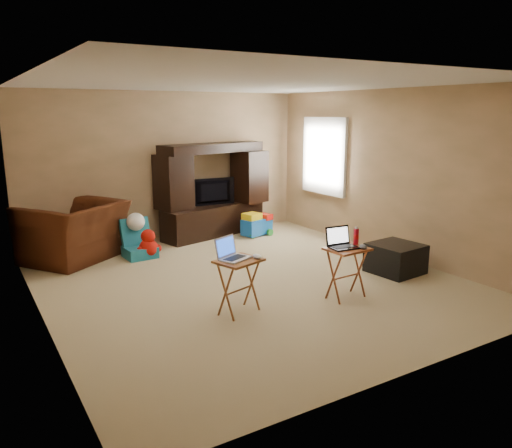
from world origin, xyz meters
TOP-DOWN VIEW (x-y plane):
  - floor at (0.00, 0.00)m, footprint 5.50×5.50m
  - ceiling at (0.00, 0.00)m, footprint 5.50×5.50m
  - wall_back at (0.00, 2.75)m, footprint 5.00×0.00m
  - wall_front at (0.00, -2.75)m, footprint 5.00×0.00m
  - wall_left at (-2.50, 0.00)m, footprint 0.00×5.50m
  - wall_right at (2.50, 0.00)m, footprint 0.00×5.50m
  - window_pane at (2.48, 1.55)m, footprint 0.00×1.20m
  - window_frame at (2.46, 1.55)m, footprint 0.06×1.14m
  - entertainment_center at (0.74, 2.47)m, footprint 2.05×0.96m
  - television at (0.74, 2.43)m, footprint 0.83×0.16m
  - recliner at (-1.72, 2.14)m, footprint 1.74×1.70m
  - child_rocker at (-0.86, 1.77)m, footprint 0.47×0.53m
  - plush_toy at (-0.76, 1.69)m, footprint 0.40×0.34m
  - push_toy at (1.38, 2.05)m, footprint 0.65×0.53m
  - ottoman at (1.90, -0.75)m, footprint 0.68×0.68m
  - tray_table_left at (-0.62, -0.87)m, footprint 0.56×0.49m
  - tray_table_right at (0.68, -1.13)m, footprint 0.49×0.40m
  - laptop_left at (-0.65, -0.84)m, footprint 0.40×0.37m
  - laptop_right at (0.64, -1.11)m, footprint 0.34×0.29m
  - mouse_left at (-0.43, -0.94)m, footprint 0.10×0.14m
  - mouse_right at (0.81, -1.25)m, footprint 0.11×0.14m
  - water_bottle at (0.88, -1.05)m, footprint 0.06×0.06m

SIDE VIEW (x-z plane):
  - floor at x=0.00m, z-range 0.00..0.00m
  - ottoman at x=1.90m, z-range 0.00..0.40m
  - push_toy at x=1.38m, z-range 0.00..0.42m
  - plush_toy at x=-0.76m, z-range 0.00..0.45m
  - child_rocker at x=-0.86m, z-range 0.00..0.59m
  - tray_table_left at x=-0.62m, z-range 0.00..0.61m
  - tray_table_right at x=0.68m, z-range 0.00..0.61m
  - recliner at x=-1.72m, z-range 0.00..0.86m
  - mouse_left at x=-0.43m, z-range 0.61..0.66m
  - mouse_right at x=0.81m, z-range 0.61..0.66m
  - water_bottle at x=0.88m, z-range 0.61..0.80m
  - laptop_left at x=-0.65m, z-range 0.61..0.85m
  - laptop_right at x=0.64m, z-range 0.61..0.85m
  - television at x=0.74m, z-range 0.54..1.02m
  - entertainment_center at x=0.74m, z-range 0.00..1.63m
  - wall_back at x=0.00m, z-range -1.25..3.75m
  - wall_front at x=0.00m, z-range -1.25..3.75m
  - wall_left at x=-2.50m, z-range -1.50..4.00m
  - wall_right at x=2.50m, z-range -1.50..4.00m
  - window_pane at x=2.48m, z-range 0.80..2.00m
  - window_frame at x=2.46m, z-range 0.73..2.07m
  - ceiling at x=0.00m, z-range 2.50..2.50m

